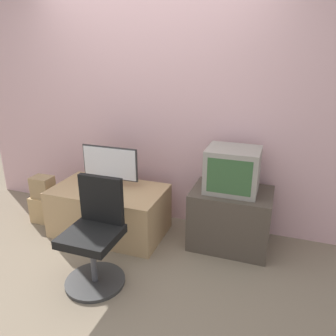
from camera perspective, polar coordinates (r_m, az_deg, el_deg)
ground_plane at (r=2.94m, az=-12.51°, el=-19.14°), size 12.00×12.00×0.00m
wall_back at (r=3.52m, az=-2.68°, el=11.20°), size 4.40×0.05×2.60m
desk at (r=3.50m, az=-10.12°, el=-7.29°), size 1.14×0.66×0.50m
side_stand at (r=3.28m, az=10.80°, el=-8.57°), size 0.75×0.53×0.58m
main_monitor at (r=3.40m, az=-10.07°, el=0.43°), size 0.61×0.19×0.42m
keyboard at (r=3.33m, az=-11.18°, el=-3.93°), size 0.29×0.12×0.01m
mouse at (r=3.22m, az=-8.41°, el=-4.54°), size 0.05×0.04×0.03m
crt_tv at (r=3.09m, az=11.18°, el=-0.32°), size 0.48×0.40×0.41m
office_chair at (r=2.77m, az=-12.57°, el=-11.97°), size 0.49×0.49×0.89m
cardboard_box_lower at (r=3.96m, az=-20.52°, el=-6.61°), size 0.28×0.23×0.29m
cardboard_box_upper at (r=3.86m, az=-20.99°, el=-3.09°), size 0.22×0.17×0.23m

